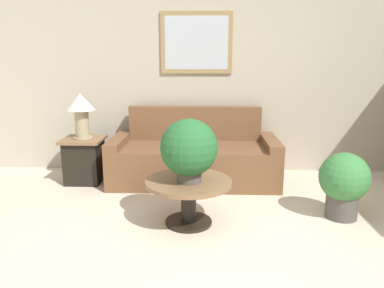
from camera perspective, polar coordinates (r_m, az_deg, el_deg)
ground_plane at (r=3.08m, az=8.00°, el=-19.13°), size 20.00×20.00×0.00m
wall_back at (r=5.37m, az=5.43°, el=9.69°), size 7.98×0.09×2.60m
couch_main at (r=4.98m, az=0.32°, el=-2.21°), size 2.18×0.92×0.96m
coffee_table at (r=3.73m, az=-0.52°, el=-7.36°), size 0.85×0.85×0.46m
side_table at (r=5.16m, az=-16.07°, el=-2.31°), size 0.52×0.52×0.59m
table_lamp at (r=5.03m, az=-16.56°, el=5.15°), size 0.36×0.36×0.59m
potted_plant_on_table at (r=3.55m, az=-0.47°, el=-0.73°), size 0.55×0.55×0.62m
potted_plant_floor at (r=4.15m, az=22.14°, el=-5.39°), size 0.51×0.51×0.69m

